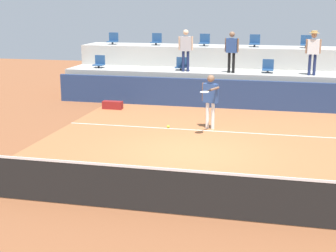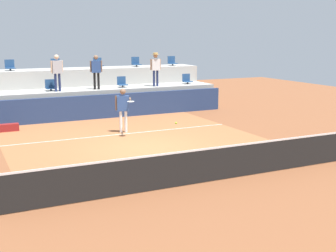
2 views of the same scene
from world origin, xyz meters
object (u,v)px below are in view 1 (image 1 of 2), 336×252
at_px(tennis_ball, 168,127).
at_px(equipment_bag, 113,105).
at_px(stadium_chair_upper_right, 306,43).
at_px(tennis_player, 210,96).
at_px(stadium_chair_lower_right, 268,67).
at_px(stadium_chair_upper_mid_left, 204,41).
at_px(stadium_chair_lower_far_left, 99,63).
at_px(spectator_in_grey, 232,48).
at_px(spectator_with_hat, 313,48).
at_px(spectator_in_white, 186,46).
at_px(stadium_chair_upper_left, 156,40).
at_px(stadium_chair_upper_far_left, 113,39).
at_px(stadium_chair_lower_left, 181,65).
at_px(stadium_chair_upper_mid_right, 255,42).

bearing_deg(tennis_ball, equipment_bag, 118.12).
height_order(stadium_chair_upper_right, tennis_player, stadium_chair_upper_right).
distance_m(stadium_chair_lower_right, stadium_chair_upper_mid_left, 3.45).
xyz_separation_m(stadium_chair_lower_far_left, tennis_ball, (5.22, -9.53, -0.19)).
height_order(stadium_chair_lower_right, equipment_bag, stadium_chair_lower_right).
bearing_deg(stadium_chair_lower_right, spectator_in_grey, -164.71).
height_order(spectator_with_hat, equipment_bag, spectator_with_hat).
bearing_deg(spectator_in_white, stadium_chair_upper_right, 24.99).
xyz_separation_m(stadium_chair_upper_left, stadium_chair_upper_mid_left, (2.17, 0.00, 0.00)).
relative_size(stadium_chair_upper_far_left, tennis_ball, 7.65).
distance_m(stadium_chair_upper_mid_left, stadium_chair_upper_right, 4.28).
height_order(spectator_in_grey, spectator_with_hat, spectator_with_hat).
relative_size(spectator_in_grey, spectator_with_hat, 0.96).
bearing_deg(stadium_chair_upper_mid_left, stadium_chair_upper_left, 180.00).
bearing_deg(stadium_chair_upper_mid_left, stadium_chair_lower_far_left, -156.87).
xyz_separation_m(stadium_chair_lower_left, spectator_with_hat, (5.12, -0.38, 0.80)).
bearing_deg(spectator_in_grey, spectator_with_hat, 0.00).
height_order(stadium_chair_upper_far_left, spectator_in_grey, spectator_in_grey).
height_order(stadium_chair_lower_left, tennis_ball, stadium_chair_lower_left).
relative_size(stadium_chair_lower_left, spectator_in_white, 0.31).
bearing_deg(tennis_ball, spectator_with_hat, 69.31).
height_order(stadium_chair_upper_left, tennis_player, stadium_chair_upper_left).
xyz_separation_m(stadium_chair_upper_far_left, stadium_chair_upper_right, (8.49, 0.00, 0.00)).
bearing_deg(equipment_bag, stadium_chair_upper_mid_right, 39.75).
xyz_separation_m(stadium_chair_lower_left, tennis_ball, (1.67, -9.53, -0.19)).
bearing_deg(spectator_in_white, spectator_in_grey, 0.00).
bearing_deg(stadium_chair_upper_right, stadium_chair_lower_far_left, -168.04).
height_order(stadium_chair_lower_far_left, stadium_chair_lower_left, same).
bearing_deg(stadium_chair_upper_far_left, spectator_with_hat, -14.14).
bearing_deg(tennis_ball, tennis_player, 87.66).
distance_m(stadium_chair_upper_mid_right, stadium_chair_upper_right, 2.12).
relative_size(stadium_chair_upper_left, stadium_chair_upper_mid_right, 1.00).
bearing_deg(stadium_chair_lower_right, stadium_chair_upper_left, 160.15).
relative_size(stadium_chair_lower_far_left, stadium_chair_upper_mid_right, 1.00).
bearing_deg(stadium_chair_upper_far_left, stadium_chair_lower_right, -14.37).
height_order(stadium_chair_lower_right, spectator_in_grey, spectator_in_grey).
height_order(stadium_chair_lower_left, tennis_player, stadium_chair_lower_left).
distance_m(stadium_chair_upper_left, spectator_with_hat, 6.98).
bearing_deg(stadium_chair_lower_far_left, stadium_chair_upper_mid_right, 15.76).
relative_size(stadium_chair_upper_right, tennis_player, 0.30).
bearing_deg(stadium_chair_upper_mid_left, stadium_chair_upper_right, 0.00).
relative_size(stadium_chair_lower_far_left, equipment_bag, 0.68).
distance_m(stadium_chair_lower_left, spectator_with_hat, 5.20).
xyz_separation_m(stadium_chair_upper_mid_left, stadium_chair_upper_right, (4.28, 0.00, 0.00)).
xyz_separation_m(stadium_chair_lower_far_left, stadium_chair_upper_mid_left, (4.21, 1.80, 0.85)).
height_order(stadium_chair_upper_mid_left, spectator_with_hat, spectator_with_hat).
relative_size(tennis_ball, equipment_bag, 0.09).
relative_size(stadium_chair_upper_mid_left, equipment_bag, 0.68).
height_order(stadium_chair_upper_right, spectator_in_grey, spectator_in_grey).
xyz_separation_m(stadium_chair_upper_mid_left, tennis_player, (1.21, -6.37, -1.25)).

